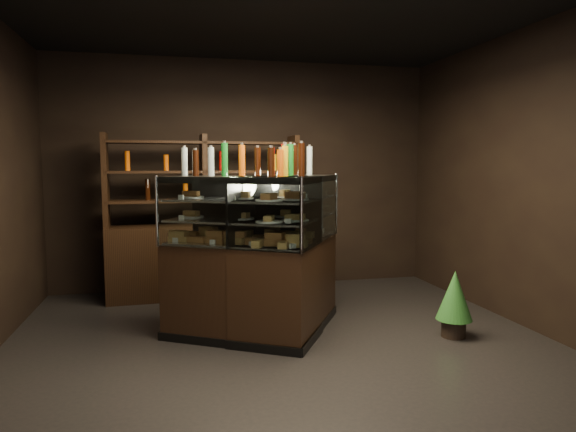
% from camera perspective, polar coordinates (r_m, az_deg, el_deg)
% --- Properties ---
extents(ground, '(5.00, 5.00, 0.00)m').
position_cam_1_polar(ground, '(4.70, -0.22, -14.62)').
color(ground, black).
rests_on(ground, ground).
extents(room_shell, '(5.02, 5.02, 3.01)m').
position_cam_1_polar(room_shell, '(4.42, -0.23, 9.70)').
color(room_shell, black).
rests_on(room_shell, ground).
extents(display_case, '(1.91, 1.57, 1.54)m').
position_cam_1_polar(display_case, '(5.00, -2.57, -7.26)').
color(display_case, black).
rests_on(display_case, ground).
extents(food_display, '(1.48, 1.20, 0.47)m').
position_cam_1_polar(food_display, '(4.90, -2.57, -0.24)').
color(food_display, '#C88E47').
rests_on(food_display, display_case).
extents(bottles_top, '(1.31, 1.05, 0.30)m').
position_cam_1_polar(bottles_top, '(4.88, -2.64, 6.14)').
color(bottles_top, silver).
rests_on(bottles_top, display_case).
extents(potted_conifer, '(0.34, 0.34, 0.73)m').
position_cam_1_polar(potted_conifer, '(5.15, 18.03, -8.26)').
color(potted_conifer, black).
rests_on(potted_conifer, ground).
extents(back_shelving, '(2.35, 0.51, 2.00)m').
position_cam_1_polar(back_shelving, '(6.45, -9.22, -3.51)').
color(back_shelving, black).
rests_on(back_shelving, ground).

